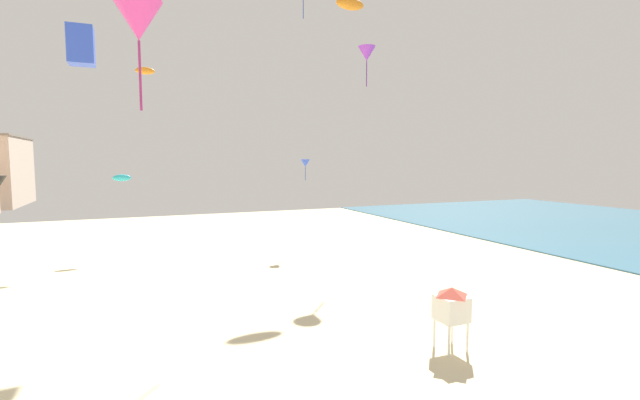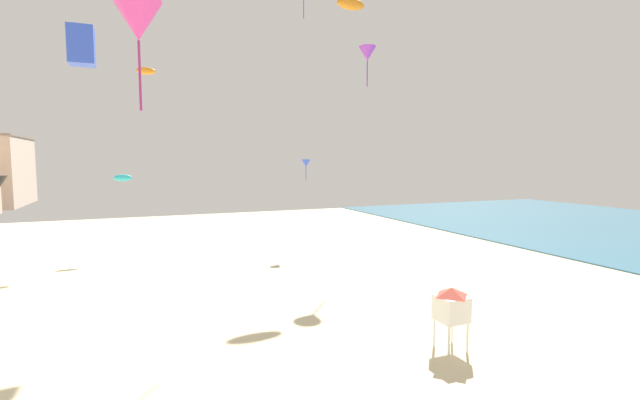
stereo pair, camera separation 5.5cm
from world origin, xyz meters
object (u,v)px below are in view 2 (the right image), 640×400
Objects in this scene: kite_magenta_delta at (138,21)px; kite_blue_delta_2 at (306,163)px; kite_orange_parafoil at (146,71)px; kite_orange_parafoil_2 at (351,4)px; kite_purple_delta at (367,54)px; kite_cyan_parafoil at (123,178)px; kite_blue_box_2 at (81,46)px; lifeguard_stand at (451,305)px.

kite_magenta_delta is 1.82× the size of kite_blue_delta_2.
kite_orange_parafoil is 18.65m from kite_orange_parafoil_2.
kite_purple_delta is 2.23× the size of kite_cyan_parafoil.
kite_blue_box_2 is at bearing -156.36° from kite_purple_delta.
kite_magenta_delta is at bearing -132.23° from kite_orange_parafoil_2.
kite_blue_box_2 is (-19.01, -8.32, -3.22)m from kite_purple_delta.
kite_blue_box_2 is (-2.25, 7.69, 0.84)m from kite_magenta_delta.
lifeguard_stand is at bearing -95.64° from kite_blue_delta_2.
kite_purple_delta is (3.45, -4.43, 8.51)m from kite_blue_delta_2.
kite_blue_box_2 is (-3.20, -19.82, -2.81)m from kite_orange_parafoil.
kite_orange_parafoil is 0.49× the size of kite_magenta_delta.
kite_blue_delta_2 reaches higher than lifeguard_stand.
kite_blue_delta_2 is at bearing 39.34° from kite_blue_box_2.
kite_orange_parafoil_2 reaches higher than kite_orange_parafoil.
kite_orange_parafoil_2 is at bearing -42.19° from kite_blue_delta_2.
kite_magenta_delta is 1.07× the size of kite_purple_delta.
kite_orange_parafoil is 19.56m from kite_purple_delta.
kite_blue_box_2 is at bearing -99.16° from kite_orange_parafoil.
kite_purple_delta is (16.76, 16.01, 4.06)m from kite_magenta_delta.
kite_cyan_parafoil is (-12.34, 25.22, 4.34)m from lifeguard_stand.
kite_orange_parafoil_2 is (18.44, 10.14, 7.46)m from kite_blue_box_2.
kite_cyan_parafoil is (-14.49, 3.52, -1.17)m from kite_blue_delta_2.
kite_cyan_parafoil reaches higher than lifeguard_stand.
kite_blue_delta_2 is 0.74× the size of kite_orange_parafoil_2.
kite_magenta_delta is at bearing -87.18° from kite_cyan_parafoil.
kite_orange_parafoil reaches higher than kite_magenta_delta.
lifeguard_stand is at bearing -107.95° from kite_purple_delta.
kite_orange_parafoil_2 reaches higher than kite_blue_box_2.
kite_blue_delta_2 is (2.14, 21.70, 5.51)m from lifeguard_stand.
kite_magenta_delta is at bearing -91.96° from kite_orange_parafoil.
lifeguard_stand is 15.01m from kite_magenta_delta.
kite_cyan_parafoil is at bearing 120.90° from lifeguard_stand.
kite_blue_delta_2 is at bearing -13.65° from kite_cyan_parafoil.
kite_cyan_parafoil is at bearing -120.90° from kite_orange_parafoil.
kite_purple_delta is at bearing -72.58° from kite_orange_parafoil_2.
kite_cyan_parafoil is at bearing 156.10° from kite_purple_delta.
kite_purple_delta reaches higher than lifeguard_stand.
kite_purple_delta is 21.00m from kite_blue_box_2.
kite_orange_parafoil_2 is at bearing 107.42° from kite_purple_delta.
kite_orange_parafoil is at bearing 150.24° from kite_blue_delta_2.
kite_purple_delta is (5.59, 17.27, 14.02)m from lifeguard_stand.
kite_purple_delta is at bearing 76.87° from lifeguard_stand.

